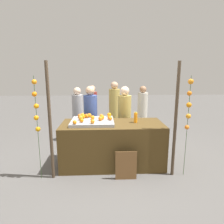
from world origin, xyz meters
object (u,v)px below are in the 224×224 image
orange_0 (93,121)px  stall_counter (112,144)px  juice_bottle (136,118)px  chalkboard_sign (126,166)px  vendor_left (91,122)px  vendor_right (124,121)px  orange_1 (82,120)px

orange_0 → stall_counter: bearing=30.4°
juice_bottle → chalkboard_sign: (-0.26, -0.64, -0.73)m
stall_counter → vendor_left: vendor_left is taller
chalkboard_sign → vendor_right: 1.43m
stall_counter → chalkboard_sign: stall_counter is taller
orange_1 → orange_0: bearing=-24.1°
chalkboard_sign → vendor_right: vendor_right is taller
juice_bottle → orange_1: bearing=-171.6°
orange_0 → juice_bottle: 0.90m
orange_1 → vendor_left: vendor_left is taller
chalkboard_sign → orange_0: bearing=147.7°
stall_counter → orange_1: 0.82m
orange_1 → chalkboard_sign: size_ratio=0.14×
vendor_left → stall_counter: bearing=-56.9°
stall_counter → vendor_right: size_ratio=1.31×
orange_1 → vendor_left: bearing=82.1°
stall_counter → vendor_left: 0.92m
stall_counter → orange_0: size_ratio=24.84×
chalkboard_sign → vendor_right: bearing=85.3°
chalkboard_sign → vendor_left: vendor_left is taller
stall_counter → orange_0: bearing=-149.6°
orange_0 → chalkboard_sign: orange_0 is taller
orange_1 → vendor_left: 0.91m
stall_counter → orange_1: (-0.60, -0.13, 0.54)m
vendor_right → orange_1: bearing=-136.6°
stall_counter → chalkboard_sign: 0.67m
orange_1 → vendor_left: size_ratio=0.05×
stall_counter → orange_0: (-0.38, -0.23, 0.54)m
orange_0 → vendor_left: 1.00m
vendor_right → chalkboard_sign: bearing=-94.7°
orange_1 → chalkboard_sign: 1.19m
juice_bottle → vendor_left: 1.21m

